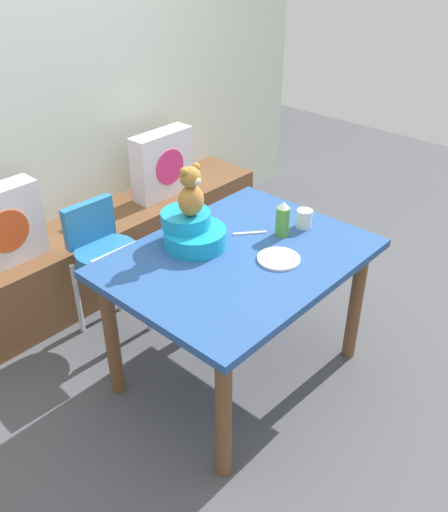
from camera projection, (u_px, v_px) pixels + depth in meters
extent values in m
plane|color=#4C4C51|center=(238.00, 371.00, 3.00)|extent=(8.00, 8.00, 0.00)
cube|color=silver|center=(45.00, 79.00, 3.16)|extent=(4.40, 0.10, 2.60)
cube|color=brown|center=(97.00, 255.00, 3.57)|extent=(2.60, 0.44, 0.46)
cube|color=silver|center=(1.00, 227.00, 2.96)|extent=(0.44, 0.14, 0.44)
cylinder|color=#D84C1E|center=(8.00, 231.00, 2.92)|extent=(0.24, 0.01, 0.24)
cube|color=silver|center=(162.00, 164.00, 3.69)|extent=(0.44, 0.14, 0.44)
cylinder|color=#E02D72|center=(170.00, 167.00, 3.64)|extent=(0.24, 0.01, 0.24)
cube|color=#B99AC9|center=(92.00, 216.00, 3.43)|extent=(0.20, 0.14, 0.10)
cube|color=#264C8C|center=(240.00, 258.00, 2.62)|extent=(1.22, 0.92, 0.04)
cylinder|color=brown|center=(224.00, 416.00, 2.28)|extent=(0.07, 0.07, 0.70)
cylinder|color=brown|center=(356.00, 304.00, 2.93)|extent=(0.07, 0.07, 0.70)
cylinder|color=brown|center=(112.00, 337.00, 2.70)|extent=(0.07, 0.07, 0.70)
cylinder|color=brown|center=(249.00, 254.00, 3.35)|extent=(0.07, 0.07, 0.70)
cylinder|color=#2672B2|center=(107.00, 257.00, 3.02)|extent=(0.34, 0.34, 0.10)
cube|color=#2672B2|center=(89.00, 222.00, 3.02)|extent=(0.30, 0.06, 0.24)
cube|color=white|center=(126.00, 259.00, 2.88)|extent=(0.31, 0.21, 0.02)
cylinder|color=silver|center=(108.00, 320.00, 3.00)|extent=(0.03, 0.03, 0.46)
cylinder|color=silver|center=(147.00, 297.00, 3.18)|extent=(0.03, 0.03, 0.46)
cylinder|color=silver|center=(78.00, 299.00, 3.16)|extent=(0.03, 0.03, 0.46)
cylinder|color=silver|center=(117.00, 279.00, 3.34)|extent=(0.03, 0.03, 0.46)
cylinder|color=#1895C2|center=(195.00, 237.00, 2.66)|extent=(0.30, 0.30, 0.09)
cylinder|color=#1895C2|center=(186.00, 219.00, 2.65)|extent=(0.24, 0.24, 0.07)
ellipsoid|color=#AE7533|center=(191.00, 200.00, 2.57)|extent=(0.13, 0.11, 0.15)
sphere|color=#AE7533|center=(190.00, 177.00, 2.50)|extent=(0.10, 0.10, 0.10)
sphere|color=beige|center=(197.00, 181.00, 2.48)|extent=(0.04, 0.04, 0.04)
sphere|color=#AE7533|center=(184.00, 172.00, 2.46)|extent=(0.04, 0.04, 0.04)
sphere|color=#AE7533|center=(196.00, 167.00, 2.51)|extent=(0.04, 0.04, 0.04)
cylinder|color=#4C8C33|center=(283.00, 222.00, 2.73)|extent=(0.07, 0.07, 0.15)
cone|color=white|center=(284.00, 205.00, 2.68)|extent=(0.06, 0.06, 0.03)
cylinder|color=silver|center=(304.00, 219.00, 2.81)|extent=(0.08, 0.08, 0.09)
torus|color=silver|center=(310.00, 214.00, 2.84)|extent=(0.06, 0.01, 0.06)
cylinder|color=white|center=(279.00, 259.00, 2.57)|extent=(0.20, 0.20, 0.01)
cube|color=silver|center=(250.00, 233.00, 2.78)|extent=(0.14, 0.12, 0.01)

